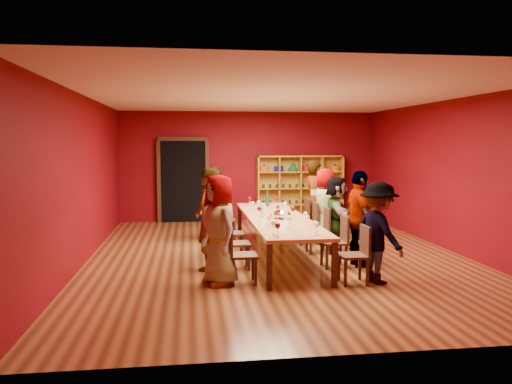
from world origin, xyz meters
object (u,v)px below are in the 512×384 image
Objects in this scene: shelving_unit at (299,185)px; chair_person_left_4 at (223,217)px; chair_person_right_2 at (321,228)px; chair_person_left_0 at (238,251)px; person_left_2 at (212,212)px; person_right_1 at (359,219)px; person_left_0 at (220,230)px; person_right_3 at (325,206)px; person_right_2 at (336,214)px; wine_bottle at (267,200)px; person_left_1 at (208,219)px; chair_person_right_3 at (311,221)px; chair_person_left_2 at (228,230)px; chair_person_right_0 at (358,251)px; person_left_4 at (209,204)px; chair_person_left_1 at (233,240)px; person_right_4 at (315,199)px; chair_person_right_1 at (338,239)px; person_right_0 at (378,233)px; tasting_table at (277,219)px; spittoon_bowl at (282,214)px; chair_person_right_4 at (302,216)px.

chair_person_left_4 is (-2.31, -2.53, -0.49)m from shelving_unit.
chair_person_left_0 is at bearing -133.66° from chair_person_right_2.
person_right_1 is at bearing 72.71° from person_left_2.
person_right_3 is at bearing 116.94° from person_left_0.
wine_bottle is at bearing 45.88° from person_right_2.
chair_person_right_3 is (2.24, 1.90, -0.37)m from person_left_1.
person_left_1 is at bearing -117.72° from shelving_unit.
person_right_3 is (2.13, 0.93, 0.31)m from chair_person_left_2.
person_left_1 is 2.53m from chair_person_right_0.
chair_person_left_1 is at bearing 10.39° from person_left_4.
person_right_4 is (0.28, 1.65, 0.38)m from chair_person_right_2.
person_right_0 is at bearing -72.78° from chair_person_right_1.
person_right_4 is (2.41, 1.69, 0.02)m from person_left_2.
chair_person_right_2 is (0.91, 0.15, -0.20)m from tasting_table.
person_left_2 is (-0.31, 0.97, 0.35)m from chair_person_left_1.
chair_person_left_0 is 1.05m from person_left_1.
person_left_0 reaches higher than tasting_table.
person_left_2 is 1.91× the size of chair_person_right_2.
person_left_1 is 1.11× the size of person_right_0.
person_right_1 is (2.47, -2.77, 0.04)m from person_left_4.
chair_person_right_0 is 2.18m from person_right_2.
spittoon_bowl is (-1.17, -1.25, 0.02)m from person_right_3.
person_right_2 reaches higher than chair_person_right_2.
person_right_2 is at bearing -52.06° from wine_bottle.
chair_person_left_1 is 0.52× the size of person_left_1.
chair_person_left_0 is at bearing -117.33° from tasting_table.
shelving_unit is 1.43× the size of person_right_1.
shelving_unit is 2.70× the size of chair_person_left_1.
wine_bottle is (-1.20, 2.59, 0.05)m from person_right_1.
chair_person_left_4 is 2.14m from person_right_4.
person_left_0 reaches higher than chair_person_right_4.
person_right_0 reaches higher than chair_person_left_1.
person_right_4 reaches higher than person_right_0.
person_right_1 is 1.88× the size of chair_person_right_4.
chair_person_right_0 and chair_person_right_1 have the same top height.
spittoon_bowl is (0.06, -0.22, 0.13)m from tasting_table.
person_left_2 reaches higher than chair_person_right_1.
wine_bottle is at bearing 119.98° from chair_person_right_2.
tasting_table is at bearing -6.44° from chair_person_left_2.
chair_person_left_1 is 2.08m from chair_person_right_2.
chair_person_right_4 is at bearing 90.00° from chair_person_right_2.
wine_bottle is (-0.84, 1.46, 0.39)m from chair_person_right_2.
chair_person_right_1 is 1.13m from chair_person_right_2.
chair_person_left_2 reaches higher than tasting_table.
chair_person_left_4 is at bearing 123.34° from chair_person_right_1.
person_right_4 is at bearing 0.33° from chair_person_left_4.
wine_bottle is (1.25, 3.37, 0.05)m from person_left_0.
chair_person_left_1 is at bearing 176.42° from chair_person_right_1.
person_left_4 is at bearing 160.28° from chair_person_right_3.
person_left_2 is 1.75m from chair_person_left_4.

